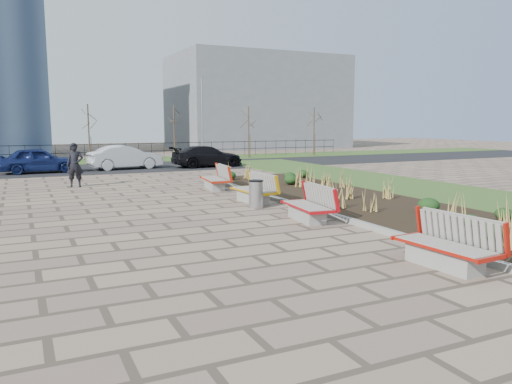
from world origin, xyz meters
name	(u,v)px	position (x,y,z in m)	size (l,w,h in m)	color
ground	(253,256)	(0.00, 0.00, 0.00)	(120.00, 120.00, 0.00)	#86715C
planting_bed	(353,201)	(6.25, 5.00, 0.05)	(4.50, 18.00, 0.10)	black
planting_curb	(296,205)	(3.92, 5.00, 0.07)	(0.16, 18.00, 0.15)	gray
grass_verge_near	(451,193)	(11.00, 5.00, 0.02)	(5.00, 38.00, 0.04)	#33511E
grass_verge_far	(87,162)	(0.00, 28.00, 0.02)	(80.00, 5.00, 0.04)	#33511E
road	(100,169)	(0.00, 22.00, 0.01)	(80.00, 7.00, 0.02)	black
bench_a	(444,243)	(3.00, -2.37, 0.50)	(0.90, 2.10, 1.00)	#B0150B
bench_b	(307,204)	(3.00, 2.77, 0.50)	(0.90, 2.10, 1.00)	#B90C13
bench_c	(253,188)	(3.00, 6.44, 0.50)	(0.90, 2.10, 1.00)	#D2950B
bench_d	(214,178)	(3.00, 10.27, 0.50)	(0.90, 2.10, 1.00)	red
litter_bin	(256,195)	(2.59, 5.30, 0.46)	(0.47, 0.47, 0.91)	#B2B2B7
pedestrian	(75,165)	(-2.20, 13.62, 0.96)	(0.70, 0.46, 1.93)	black
car_blue	(39,160)	(-3.41, 20.79, 0.73)	(1.67, 4.14, 1.41)	#111B4C
car_silver	(126,157)	(1.40, 21.10, 0.73)	(1.50, 4.30, 1.42)	#BABDC3
car_black	(207,156)	(6.35, 20.42, 0.68)	(1.85, 4.54, 1.32)	black
tree_c	(89,134)	(0.00, 26.50, 2.04)	(1.40, 1.40, 4.00)	#4C3D2D
tree_d	(174,133)	(6.00, 26.50, 2.04)	(1.40, 1.40, 4.00)	#4C3D2D
tree_e	(249,132)	(12.00, 26.50, 2.04)	(1.40, 1.40, 4.00)	#4C3D2D
tree_f	(314,132)	(18.00, 26.50, 2.04)	(1.40, 1.40, 4.00)	#4C3D2D
lamp_east	(202,119)	(8.00, 26.00, 3.04)	(0.24, 0.60, 6.00)	gray
railing_fence	(85,152)	(0.00, 29.50, 0.64)	(44.00, 0.10, 1.20)	black
building_grey	(256,103)	(20.00, 42.00, 5.00)	(18.00, 12.00, 10.00)	slate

